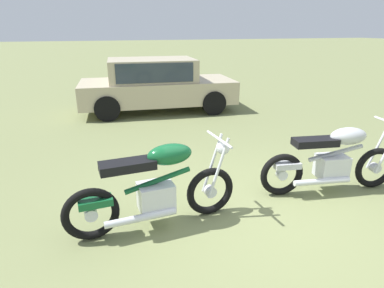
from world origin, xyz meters
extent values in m
plane|color=olive|center=(0.00, 0.00, 0.00)|extent=(120.00, 120.00, 0.00)
torus|color=black|center=(-0.62, 0.27, 0.31)|extent=(0.63, 0.13, 0.62)
torus|color=black|center=(-2.04, 0.18, 0.31)|extent=(0.63, 0.13, 0.62)
cylinder|color=silver|center=(-0.62, 0.27, 0.31)|extent=(0.15, 0.11, 0.14)
cylinder|color=silver|center=(-2.04, 0.18, 0.31)|extent=(0.15, 0.11, 0.14)
cylinder|color=silver|center=(-0.56, 0.37, 0.65)|extent=(0.27, 0.05, 0.74)
cylinder|color=silver|center=(-0.55, 0.19, 0.65)|extent=(0.27, 0.05, 0.74)
cube|color=silver|center=(-1.31, 0.23, 0.38)|extent=(0.42, 0.32, 0.32)
cylinder|color=#14592D|center=(-1.28, 0.23, 0.58)|extent=(0.78, 0.11, 0.22)
ellipsoid|color=#14592D|center=(-1.13, 0.24, 0.88)|extent=(0.54, 0.29, 0.24)
cube|color=black|center=(-1.61, 0.21, 0.82)|extent=(0.61, 0.28, 0.10)
cube|color=#14592D|center=(-1.98, 0.19, 0.45)|extent=(0.37, 0.20, 0.08)
cylinder|color=silver|center=(-0.52, 0.28, 0.98)|extent=(0.07, 0.64, 0.03)
sphere|color=silver|center=(-0.46, 0.28, 0.86)|extent=(0.17, 0.17, 0.16)
cylinder|color=silver|center=(-1.52, 0.06, 0.24)|extent=(0.80, 0.13, 0.08)
torus|color=black|center=(1.92, 0.20, 0.31)|extent=(0.62, 0.18, 0.61)
torus|color=black|center=(0.50, 0.43, 0.31)|extent=(0.62, 0.18, 0.61)
cylinder|color=silver|center=(1.92, 0.20, 0.31)|extent=(0.15, 0.12, 0.14)
cylinder|color=silver|center=(0.50, 0.43, 0.31)|extent=(0.15, 0.12, 0.14)
cylinder|color=silver|center=(1.99, 0.28, 0.64)|extent=(0.28, 0.08, 0.75)
cube|color=silver|center=(1.23, 0.31, 0.38)|extent=(0.44, 0.36, 0.32)
cylinder|color=#B7BABF|center=(1.26, 0.31, 0.58)|extent=(0.78, 0.18, 0.22)
ellipsoid|color=#B7BABF|center=(1.41, 0.28, 0.82)|extent=(0.55, 0.34, 0.24)
cube|color=black|center=(0.93, 0.36, 0.76)|extent=(0.63, 0.33, 0.10)
cube|color=#B7BABF|center=(0.56, 0.42, 0.45)|extent=(0.38, 0.23, 0.08)
cylinder|color=silver|center=(0.99, 0.19, 0.24)|extent=(0.80, 0.20, 0.08)
cube|color=#BCAD8C|center=(-0.06, 5.80, 0.55)|extent=(4.31, 2.12, 0.60)
cube|color=#BCAD8C|center=(-0.21, 5.81, 1.13)|extent=(2.42, 1.78, 0.60)
cube|color=#2D3842|center=(-0.21, 5.81, 1.15)|extent=(2.08, 1.78, 0.48)
cylinder|color=black|center=(1.39, 6.50, 0.32)|extent=(0.66, 0.28, 0.64)
cylinder|color=black|center=(1.25, 4.86, 0.32)|extent=(0.66, 0.28, 0.64)
cylinder|color=black|center=(-1.36, 6.74, 0.32)|extent=(0.66, 0.28, 0.64)
cylinder|color=black|center=(-1.51, 5.11, 0.32)|extent=(0.66, 0.28, 0.64)
camera|label=1|loc=(-1.93, -3.05, 2.22)|focal=30.26mm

